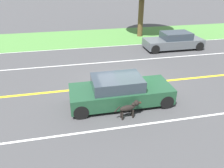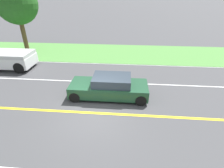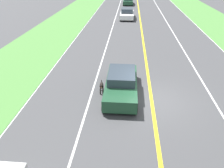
{
  "view_description": "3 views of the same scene",
  "coord_description": "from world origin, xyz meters",
  "px_view_note": "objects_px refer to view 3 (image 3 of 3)",
  "views": [
    {
      "loc": [
        10.13,
        -2.81,
        5.43
      ],
      "look_at": [
        1.55,
        -0.97,
        0.94
      ],
      "focal_mm": 35.0,
      "sensor_mm": 36.0,
      "label": 1
    },
    {
      "loc": [
        -7.29,
        -1.58,
        5.76
      ],
      "look_at": [
        1.78,
        -0.8,
        0.83
      ],
      "focal_mm": 28.0,
      "sensor_mm": 36.0,
      "label": 2
    },
    {
      "loc": [
        1.39,
        10.56,
        6.76
      ],
      "look_at": [
        2.27,
        -0.17,
        0.84
      ],
      "focal_mm": 35.0,
      "sensor_mm": 36.0,
      "label": 3
    }
  ],
  "objects_px": {
    "ego_car": "(121,84)",
    "dog": "(102,86)",
    "car_trailing_near": "(127,14)",
    "car_trailing_mid": "(128,1)"
  },
  "relations": [
    {
      "from": "dog",
      "to": "car_trailing_mid",
      "type": "xyz_separation_m",
      "value": [
        -1.02,
        -33.08,
        0.15
      ]
    },
    {
      "from": "ego_car",
      "to": "dog",
      "type": "height_order",
      "value": "ego_car"
    },
    {
      "from": "car_trailing_near",
      "to": "car_trailing_mid",
      "type": "height_order",
      "value": "car_trailing_mid"
    },
    {
      "from": "car_trailing_mid",
      "to": "car_trailing_near",
      "type": "bearing_deg",
      "value": 90.19
    },
    {
      "from": "car_trailing_near",
      "to": "dog",
      "type": "bearing_deg",
      "value": 87.08
    },
    {
      "from": "ego_car",
      "to": "car_trailing_near",
      "type": "bearing_deg",
      "value": -89.71
    },
    {
      "from": "car_trailing_near",
      "to": "ego_car",
      "type": "bearing_deg",
      "value": 90.29
    },
    {
      "from": "dog",
      "to": "car_trailing_near",
      "type": "distance_m",
      "value": 20.74
    },
    {
      "from": "dog",
      "to": "ego_car",
      "type": "bearing_deg",
      "value": 178.98
    },
    {
      "from": "ego_car",
      "to": "car_trailing_mid",
      "type": "distance_m",
      "value": 32.96
    }
  ]
}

